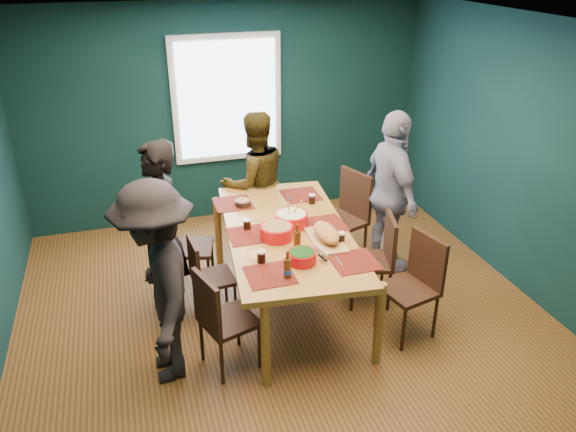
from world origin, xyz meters
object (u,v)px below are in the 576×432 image
at_px(person_back, 255,183).
at_px(bowl_dumpling, 292,219).
at_px(person_far_left, 161,235).
at_px(bowl_salad, 277,232).
at_px(chair_right_mid, 379,253).
at_px(bowl_herbs, 302,257).
at_px(dining_table, 287,237).
at_px(person_right, 391,194).
at_px(cutting_board, 326,234).
at_px(chair_left_mid, 205,272).
at_px(chair_right_near, 417,278).
at_px(chair_left_near, 219,315).
at_px(chair_right_far, 347,211).
at_px(person_near_left, 158,284).
at_px(chair_left_far, 181,240).

xyz_separation_m(person_back, bowl_dumpling, (0.07, -1.17, 0.09)).
bearing_deg(person_far_left, bowl_salad, 66.77).
xyz_separation_m(chair_right_mid, person_far_left, (-2.03, 0.33, 0.35)).
bearing_deg(bowl_herbs, person_far_left, 144.73).
bearing_deg(chair_right_mid, bowl_herbs, -139.67).
height_order(dining_table, person_right, person_right).
relative_size(dining_table, chair_right_mid, 2.52).
height_order(dining_table, cutting_board, cutting_board).
height_order(chair_left_mid, cutting_board, cutting_board).
bearing_deg(chair_right_near, chair_left_near, 166.57).
bearing_deg(bowl_salad, chair_left_mid, 163.72).
relative_size(chair_right_far, person_back, 0.63).
distance_m(chair_right_mid, chair_right_near, 0.56).
relative_size(chair_left_mid, bowl_herbs, 3.43).
bearing_deg(person_far_left, person_right, 88.52).
distance_m(chair_left_near, cutting_board, 1.20).
bearing_deg(dining_table, chair_right_mid, -4.87).
relative_size(dining_table, bowl_herbs, 9.62).
bearing_deg(chair_left_near, person_far_left, 93.82).
bearing_deg(bowl_herbs, bowl_dumpling, 80.02).
height_order(dining_table, person_far_left, person_far_left).
xyz_separation_m(chair_left_mid, chair_right_near, (1.79, -0.78, 0.08)).
height_order(person_near_left, bowl_herbs, person_near_left).
relative_size(chair_left_far, bowl_dumpling, 3.13).
distance_m(chair_left_mid, cutting_board, 1.21).
xyz_separation_m(chair_right_mid, cutting_board, (-0.61, -0.14, 0.38)).
bearing_deg(cutting_board, chair_right_near, -26.58).
xyz_separation_m(person_near_left, cutting_board, (1.52, 0.31, 0.05)).
xyz_separation_m(chair_left_far, cutting_board, (1.21, -0.94, 0.35)).
xyz_separation_m(chair_left_near, bowl_salad, (0.66, 0.59, 0.38)).
relative_size(person_right, bowl_herbs, 7.32).
xyz_separation_m(chair_left_mid, bowl_salad, (0.65, -0.19, 0.43)).
xyz_separation_m(person_right, bowl_dumpling, (-1.20, -0.33, 0.03)).
bearing_deg(chair_left_far, person_far_left, -99.80).
xyz_separation_m(person_near_left, bowl_herbs, (1.19, 0.01, 0.04)).
xyz_separation_m(dining_table, chair_right_far, (0.90, 0.69, -0.16)).
relative_size(chair_left_near, person_back, 0.56).
distance_m(person_far_left, bowl_salad, 1.05).
distance_m(dining_table, person_far_left, 1.17).
bearing_deg(cutting_board, person_far_left, 163.79).
height_order(chair_right_far, bowl_herbs, chair_right_far).
relative_size(chair_right_mid, chair_right_near, 0.96).
distance_m(person_right, person_near_left, 2.71).
relative_size(chair_left_far, chair_left_mid, 1.16).
bearing_deg(chair_right_mid, chair_right_far, 103.93).
distance_m(chair_left_near, person_right, 2.38).
relative_size(chair_left_far, bowl_salad, 3.20).
distance_m(chair_right_far, chair_right_near, 1.41).
xyz_separation_m(chair_left_near, person_near_left, (-0.45, 0.10, 0.32)).
bearing_deg(person_back, cutting_board, 90.10).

